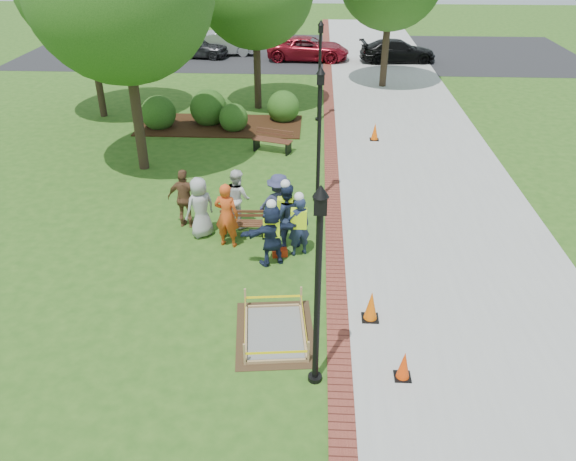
# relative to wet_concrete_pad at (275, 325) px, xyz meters

# --- Properties ---
(ground) EXTENTS (100.00, 100.00, 0.00)m
(ground) POSITION_rel_wet_concrete_pad_xyz_m (-0.36, 1.65, -0.23)
(ground) COLOR #285116
(ground) RESTS_ON ground
(sidewalk) EXTENTS (6.00, 60.00, 0.02)m
(sidewalk) POSITION_rel_wet_concrete_pad_xyz_m (4.64, 11.65, -0.22)
(sidewalk) COLOR #9E9E99
(sidewalk) RESTS_ON ground
(brick_edging) EXTENTS (0.50, 60.00, 0.03)m
(brick_edging) POSITION_rel_wet_concrete_pad_xyz_m (1.39, 11.65, -0.22)
(brick_edging) COLOR maroon
(brick_edging) RESTS_ON ground
(mulch_bed) EXTENTS (7.00, 3.00, 0.05)m
(mulch_bed) POSITION_rel_wet_concrete_pad_xyz_m (-3.36, 13.65, -0.21)
(mulch_bed) COLOR #381E0F
(mulch_bed) RESTS_ON ground
(parking_lot) EXTENTS (36.00, 12.00, 0.01)m
(parking_lot) POSITION_rel_wet_concrete_pad_xyz_m (-0.36, 28.65, -0.23)
(parking_lot) COLOR black
(parking_lot) RESTS_ON ground
(wet_concrete_pad) EXTENTS (1.94, 2.47, 0.55)m
(wet_concrete_pad) POSITION_rel_wet_concrete_pad_xyz_m (0.00, 0.00, 0.00)
(wet_concrete_pad) COLOR #47331E
(wet_concrete_pad) RESTS_ON ground
(bench_near) EXTENTS (1.35, 0.51, 0.72)m
(bench_near) POSITION_rel_wet_concrete_pad_xyz_m (-1.21, 4.24, -0.00)
(bench_near) COLOR brown
(bench_near) RESTS_ON ground
(bench_far) EXTENTS (1.61, 0.95, 0.83)m
(bench_far) POSITION_rel_wet_concrete_pad_xyz_m (-0.86, 10.77, 0.03)
(bench_far) COLOR brown
(bench_far) RESTS_ON ground
(cone_front) EXTENTS (0.34, 0.34, 0.66)m
(cone_front) POSITION_rel_wet_concrete_pad_xyz_m (2.63, -1.22, 0.09)
(cone_front) COLOR black
(cone_front) RESTS_ON ground
(cone_back) EXTENTS (0.38, 0.38, 0.76)m
(cone_back) POSITION_rel_wet_concrete_pad_xyz_m (2.13, 0.61, 0.13)
(cone_back) COLOR black
(cone_back) RESTS_ON ground
(cone_far) EXTENTS (0.36, 0.36, 0.71)m
(cone_far) POSITION_rel_wet_concrete_pad_xyz_m (3.18, 12.23, 0.11)
(cone_far) COLOR black
(cone_far) RESTS_ON ground
(toolbox) EXTENTS (0.44, 0.30, 0.20)m
(toolbox) POSITION_rel_wet_concrete_pad_xyz_m (-0.10, 3.22, -0.13)
(toolbox) COLOR #AD270D
(toolbox) RESTS_ON ground
(lamp_near) EXTENTS (0.28, 0.28, 4.26)m
(lamp_near) POSITION_rel_wet_concrete_pad_xyz_m (0.89, -1.35, 2.25)
(lamp_near) COLOR black
(lamp_near) RESTS_ON ground
(lamp_mid) EXTENTS (0.28, 0.28, 4.26)m
(lamp_mid) POSITION_rel_wet_concrete_pad_xyz_m (0.89, 6.65, 2.25)
(lamp_mid) COLOR black
(lamp_mid) RESTS_ON ground
(lamp_far) EXTENTS (0.28, 0.28, 4.26)m
(lamp_far) POSITION_rel_wet_concrete_pad_xyz_m (0.89, 14.65, 2.25)
(lamp_far) COLOR black
(lamp_far) RESTS_ON ground
(shrub_a) EXTENTS (1.49, 1.49, 1.49)m
(shrub_a) POSITION_rel_wet_concrete_pad_xyz_m (-5.93, 13.32, -0.23)
(shrub_a) COLOR #1D4714
(shrub_a) RESTS_ON ground
(shrub_b) EXTENTS (1.60, 1.60, 1.60)m
(shrub_b) POSITION_rel_wet_concrete_pad_xyz_m (-3.88, 13.97, -0.23)
(shrub_b) COLOR #1D4714
(shrub_b) RESTS_ON ground
(shrub_c) EXTENTS (1.22, 1.22, 1.22)m
(shrub_c) POSITION_rel_wet_concrete_pad_xyz_m (-2.69, 13.18, -0.23)
(shrub_c) COLOR #1D4714
(shrub_c) RESTS_ON ground
(shrub_d) EXTENTS (1.43, 1.43, 1.43)m
(shrub_d) POSITION_rel_wet_concrete_pad_xyz_m (-0.66, 14.55, -0.23)
(shrub_d) COLOR #1D4714
(shrub_d) RESTS_ON ground
(shrub_e) EXTENTS (0.93, 0.93, 0.93)m
(shrub_e) POSITION_rel_wet_concrete_pad_xyz_m (-3.38, 14.82, -0.23)
(shrub_e) COLOR #1D4714
(shrub_e) RESTS_ON ground
(casual_person_a) EXTENTS (0.67, 0.64, 1.77)m
(casual_person_a) POSITION_rel_wet_concrete_pad_xyz_m (-2.39, 4.22, 0.65)
(casual_person_a) COLOR #9C9C9C
(casual_person_a) RESTS_ON ground
(casual_person_b) EXTENTS (0.66, 0.50, 1.86)m
(casual_person_b) POSITION_rel_wet_concrete_pad_xyz_m (-1.57, 3.71, 0.70)
(casual_person_b) COLOR #D34818
(casual_person_b) RESTS_ON ground
(casual_person_c) EXTENTS (0.64, 0.65, 1.74)m
(casual_person_c) POSITION_rel_wet_concrete_pad_xyz_m (-1.44, 4.93, 0.64)
(casual_person_c) COLOR silver
(casual_person_c) RESTS_ON ground
(casual_person_d) EXTENTS (0.62, 0.45, 1.78)m
(casual_person_d) POSITION_rel_wet_concrete_pad_xyz_m (-2.93, 4.74, 0.66)
(casual_person_d) COLOR brown
(casual_person_d) RESTS_ON ground
(casual_person_e) EXTENTS (0.66, 0.50, 1.84)m
(casual_person_e) POSITION_rel_wet_concrete_pad_xyz_m (-0.19, 4.43, 0.69)
(casual_person_e) COLOR #313356
(casual_person_e) RESTS_ON ground
(hivis_worker_a) EXTENTS (0.65, 0.55, 1.87)m
(hivis_worker_a) POSITION_rel_wet_concrete_pad_xyz_m (-0.27, 2.86, 0.69)
(hivis_worker_a) COLOR #1C234A
(hivis_worker_a) RESTS_ON ground
(hivis_worker_b) EXTENTS (0.64, 0.54, 1.85)m
(hivis_worker_b) POSITION_rel_wet_concrete_pad_xyz_m (0.40, 3.34, 0.69)
(hivis_worker_b) COLOR #1A1A44
(hivis_worker_b) RESTS_ON ground
(hivis_worker_c) EXTENTS (0.67, 0.52, 1.99)m
(hivis_worker_c) POSITION_rel_wet_concrete_pad_xyz_m (0.02, 3.80, 0.75)
(hivis_worker_c) COLOR #171B3C
(hivis_worker_c) RESTS_ON ground
(parked_car_a) EXTENTS (2.58, 4.86, 1.52)m
(parked_car_a) POSITION_rel_wet_concrete_pad_xyz_m (-6.93, 26.70, -0.23)
(parked_car_a) COLOR #29292C
(parked_car_a) RESTS_ON ground
(parked_car_b) EXTENTS (2.63, 5.02, 1.57)m
(parked_car_b) POSITION_rel_wet_concrete_pad_xyz_m (-5.29, 27.51, -0.23)
(parked_car_b) COLOR #98979B
(parked_car_b) RESTS_ON ground
(parked_car_c) EXTENTS (2.29, 4.80, 1.53)m
(parked_car_c) POSITION_rel_wet_concrete_pad_xyz_m (0.19, 26.33, -0.23)
(parked_car_c) COLOR maroon
(parked_car_c) RESTS_ON ground
(parked_car_d) EXTENTS (2.35, 4.63, 1.46)m
(parked_car_d) POSITION_rel_wet_concrete_pad_xyz_m (5.70, 26.07, -0.23)
(parked_car_d) COLOR black
(parked_car_d) RESTS_ON ground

